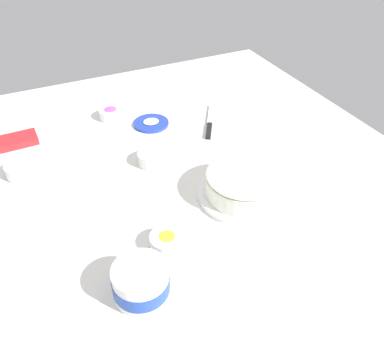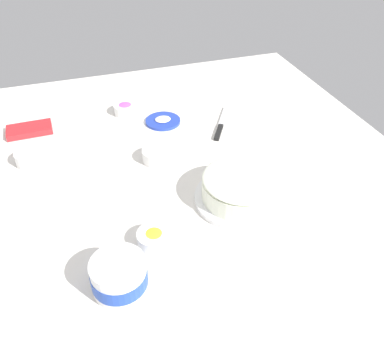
{
  "view_description": "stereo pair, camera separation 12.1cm",
  "coord_description": "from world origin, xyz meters",
  "px_view_note": "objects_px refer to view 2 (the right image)",
  "views": [
    {
      "loc": [
        -0.36,
        -0.94,
        0.77
      ],
      "look_at": [
        0.06,
        -0.07,
        0.04
      ],
      "focal_mm": 38.46,
      "sensor_mm": 36.0,
      "label": 1
    },
    {
      "loc": [
        -0.24,
        -0.98,
        0.77
      ],
      "look_at": [
        0.06,
        -0.07,
        0.04
      ],
      "focal_mm": 38.46,
      "sensor_mm": 36.0,
      "label": 2
    }
  ],
  "objects_px": {
    "spreading_knife": "(221,125)",
    "frosting_tub_lid": "(163,121)",
    "frosting_tub": "(119,275)",
    "candy_box_lower": "(30,130)",
    "frosted_cake": "(241,188)",
    "sprinkle_bowl_yellow": "(154,238)",
    "sprinkle_bowl_rainbow": "(125,108)",
    "sprinkle_bowl_orange": "(31,157)",
    "sprinkle_bowl_blue": "(157,155)"
  },
  "relations": [
    {
      "from": "sprinkle_bowl_orange",
      "to": "candy_box_lower",
      "type": "distance_m",
      "value": 0.19
    },
    {
      "from": "frosting_tub_lid",
      "to": "candy_box_lower",
      "type": "height_order",
      "value": "candy_box_lower"
    },
    {
      "from": "sprinkle_bowl_rainbow",
      "to": "sprinkle_bowl_yellow",
      "type": "bearing_deg",
      "value": -94.66
    },
    {
      "from": "sprinkle_bowl_rainbow",
      "to": "candy_box_lower",
      "type": "distance_m",
      "value": 0.35
    },
    {
      "from": "spreading_knife",
      "to": "sprinkle_bowl_orange",
      "type": "relative_size",
      "value": 2.23
    },
    {
      "from": "frosted_cake",
      "to": "sprinkle_bowl_rainbow",
      "type": "height_order",
      "value": "frosted_cake"
    },
    {
      "from": "sprinkle_bowl_rainbow",
      "to": "frosting_tub",
      "type": "bearing_deg",
      "value": -101.49
    },
    {
      "from": "frosted_cake",
      "to": "candy_box_lower",
      "type": "xyz_separation_m",
      "value": [
        -0.56,
        0.56,
        -0.03
      ]
    },
    {
      "from": "sprinkle_bowl_orange",
      "to": "sprinkle_bowl_yellow",
      "type": "xyz_separation_m",
      "value": [
        0.29,
        -0.46,
        -0.0
      ]
    },
    {
      "from": "sprinkle_bowl_orange",
      "to": "sprinkle_bowl_yellow",
      "type": "distance_m",
      "value": 0.54
    },
    {
      "from": "frosted_cake",
      "to": "frosting_tub",
      "type": "xyz_separation_m",
      "value": [
        -0.38,
        -0.19,
        -0.0
      ]
    },
    {
      "from": "frosting_tub",
      "to": "sprinkle_bowl_blue",
      "type": "distance_m",
      "value": 0.49
    },
    {
      "from": "frosting_tub",
      "to": "sprinkle_bowl_blue",
      "type": "relative_size",
      "value": 1.36
    },
    {
      "from": "sprinkle_bowl_rainbow",
      "to": "sprinkle_bowl_yellow",
      "type": "distance_m",
      "value": 0.68
    },
    {
      "from": "candy_box_lower",
      "to": "frosting_tub",
      "type": "bearing_deg",
      "value": -77.52
    },
    {
      "from": "frosting_tub",
      "to": "sprinkle_bowl_rainbow",
      "type": "relative_size",
      "value": 1.47
    },
    {
      "from": "frosted_cake",
      "to": "frosting_tub",
      "type": "bearing_deg",
      "value": -152.83
    },
    {
      "from": "sprinkle_bowl_yellow",
      "to": "frosting_tub_lid",
      "type": "bearing_deg",
      "value": 73.17
    },
    {
      "from": "sprinkle_bowl_blue",
      "to": "candy_box_lower",
      "type": "height_order",
      "value": "sprinkle_bowl_blue"
    },
    {
      "from": "frosted_cake",
      "to": "sprinkle_bowl_orange",
      "type": "distance_m",
      "value": 0.67
    },
    {
      "from": "frosting_tub_lid",
      "to": "sprinkle_bowl_yellow",
      "type": "height_order",
      "value": "sprinkle_bowl_yellow"
    },
    {
      "from": "spreading_knife",
      "to": "frosting_tub_lid",
      "type": "bearing_deg",
      "value": 153.5
    },
    {
      "from": "frosting_tub",
      "to": "frosting_tub_lid",
      "type": "bearing_deg",
      "value": 67.74
    },
    {
      "from": "frosting_tub",
      "to": "sprinkle_bowl_yellow",
      "type": "bearing_deg",
      "value": 45.13
    },
    {
      "from": "sprinkle_bowl_orange",
      "to": "frosted_cake",
      "type": "bearing_deg",
      "value": -33.57
    },
    {
      "from": "frosted_cake",
      "to": "frosting_tub_lid",
      "type": "bearing_deg",
      "value": 101.53
    },
    {
      "from": "sprinkle_bowl_rainbow",
      "to": "sprinkle_bowl_orange",
      "type": "bearing_deg",
      "value": -147.34
    },
    {
      "from": "sprinkle_bowl_blue",
      "to": "sprinkle_bowl_yellow",
      "type": "xyz_separation_m",
      "value": [
        -0.09,
        -0.35,
        0.0
      ]
    },
    {
      "from": "frosting_tub_lid",
      "to": "sprinkle_bowl_blue",
      "type": "bearing_deg",
      "value": -109.31
    },
    {
      "from": "sprinkle_bowl_blue",
      "to": "candy_box_lower",
      "type": "distance_m",
      "value": 0.49
    },
    {
      "from": "frosting_tub_lid",
      "to": "candy_box_lower",
      "type": "distance_m",
      "value": 0.47
    },
    {
      "from": "sprinkle_bowl_rainbow",
      "to": "sprinkle_bowl_blue",
      "type": "relative_size",
      "value": 0.92
    },
    {
      "from": "spreading_knife",
      "to": "frosting_tub",
      "type": "bearing_deg",
      "value": -128.83
    },
    {
      "from": "frosting_tub_lid",
      "to": "sprinkle_bowl_rainbow",
      "type": "distance_m",
      "value": 0.16
    },
    {
      "from": "sprinkle_bowl_yellow",
      "to": "frosting_tub",
      "type": "bearing_deg",
      "value": -134.87
    },
    {
      "from": "frosting_tub_lid",
      "to": "spreading_knife",
      "type": "distance_m",
      "value": 0.21
    },
    {
      "from": "spreading_knife",
      "to": "sprinkle_bowl_yellow",
      "type": "bearing_deg",
      "value": -127.35
    },
    {
      "from": "frosting_tub",
      "to": "spreading_knife",
      "type": "height_order",
      "value": "frosting_tub"
    },
    {
      "from": "frosting_tub",
      "to": "candy_box_lower",
      "type": "xyz_separation_m",
      "value": [
        -0.19,
        0.75,
        -0.03
      ]
    },
    {
      "from": "frosted_cake",
      "to": "sprinkle_bowl_orange",
      "type": "bearing_deg",
      "value": 146.43
    },
    {
      "from": "spreading_knife",
      "to": "candy_box_lower",
      "type": "bearing_deg",
      "value": 165.21
    },
    {
      "from": "spreading_knife",
      "to": "sprinkle_bowl_yellow",
      "type": "height_order",
      "value": "sprinkle_bowl_yellow"
    },
    {
      "from": "frosting_tub",
      "to": "sprinkle_bowl_rainbow",
      "type": "height_order",
      "value": "frosting_tub"
    },
    {
      "from": "sprinkle_bowl_blue",
      "to": "frosting_tub",
      "type": "bearing_deg",
      "value": -113.68
    },
    {
      "from": "sprinkle_bowl_rainbow",
      "to": "sprinkle_bowl_orange",
      "type": "distance_m",
      "value": 0.41
    },
    {
      "from": "frosting_tub_lid",
      "to": "sprinkle_bowl_rainbow",
      "type": "relative_size",
      "value": 1.49
    },
    {
      "from": "frosting_tub_lid",
      "to": "sprinkle_bowl_blue",
      "type": "distance_m",
      "value": 0.24
    },
    {
      "from": "frosting_tub",
      "to": "sprinkle_bowl_blue",
      "type": "height_order",
      "value": "frosting_tub"
    },
    {
      "from": "spreading_knife",
      "to": "sprinkle_bowl_blue",
      "type": "relative_size",
      "value": 2.29
    },
    {
      "from": "frosting_tub",
      "to": "sprinkle_bowl_rainbow",
      "type": "bearing_deg",
      "value": 78.51
    }
  ]
}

